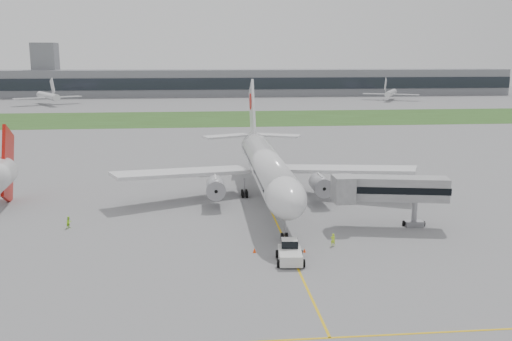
{
  "coord_description": "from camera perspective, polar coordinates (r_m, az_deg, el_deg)",
  "views": [
    {
      "loc": [
        -10.24,
        -81.79,
        22.71
      ],
      "look_at": [
        -1.84,
        2.0,
        5.33
      ],
      "focal_mm": 40.0,
      "sensor_mm": 36.0,
      "label": 1
    }
  ],
  "objects": [
    {
      "name": "grass_strip",
      "position": [
        203.32,
        -2.81,
        5.24
      ],
      "size": [
        600.0,
        50.0,
        0.02
      ],
      "primitive_type": "cube",
      "color": "#2E481B",
      "rests_on": "ground"
    },
    {
      "name": "safety_cone_right",
      "position": [
        67.05,
        4.87,
        -7.95
      ],
      "size": [
        0.37,
        0.37,
        0.5
      ],
      "primitive_type": "cone",
      "color": "#FF420D",
      "rests_on": "ground"
    },
    {
      "name": "ground",
      "position": [
        85.5,
        1.36,
        -3.74
      ],
      "size": [
        600.0,
        600.0,
        0.0
      ],
      "primitive_type": "plane",
      "color": "gray",
      "rests_on": "ground"
    },
    {
      "name": "ground_crew_near",
      "position": [
        69.35,
        7.7,
        -6.88
      ],
      "size": [
        0.59,
        0.41,
        1.57
      ],
      "primitive_type": "imported",
      "rotation": [
        0.0,
        0.0,
        3.2
      ],
      "color": "#CAFF2A",
      "rests_on": "ground"
    },
    {
      "name": "airliner",
      "position": [
        88.91,
        1.0,
        0.61
      ],
      "size": [
        48.13,
        53.95,
        17.88
      ],
      "color": "silver",
      "rests_on": "ground"
    },
    {
      "name": "jet_bridge",
      "position": [
        76.9,
        12.87,
        -1.83
      ],
      "size": [
        15.3,
        5.78,
        6.97
      ],
      "rotation": [
        0.0,
        0.0,
        -0.19
      ],
      "color": "#A0A0A3",
      "rests_on": "ground"
    },
    {
      "name": "ground_crew_far",
      "position": [
        79.45,
        -18.2,
        -4.94
      ],
      "size": [
        0.94,
        0.99,
        1.6
      ],
      "primitive_type": "imported",
      "rotation": [
        0.0,
        0.0,
        0.96
      ],
      "color": "#ABFA29",
      "rests_on": "ground"
    },
    {
      "name": "apron_markings",
      "position": [
        80.73,
        1.8,
        -4.68
      ],
      "size": [
        70.0,
        70.0,
        0.04
      ],
      "primitive_type": null,
      "color": "gold",
      "rests_on": "ground"
    },
    {
      "name": "distant_aircraft_left",
      "position": [
        272.55,
        -20.03,
        6.19
      ],
      "size": [
        38.37,
        37.08,
        11.23
      ],
      "primitive_type": null,
      "rotation": [
        0.0,
        0.0,
        0.52
      ],
      "color": "silver",
      "rests_on": "ground"
    },
    {
      "name": "terminal_building",
      "position": [
        312.22,
        -3.88,
        8.75
      ],
      "size": [
        320.0,
        22.3,
        14.0
      ],
      "color": "gray",
      "rests_on": "ground"
    },
    {
      "name": "safety_cone_left",
      "position": [
        66.72,
        -0.16,
        -7.98
      ],
      "size": [
        0.41,
        0.41,
        0.56
      ],
      "primitive_type": "cone",
      "color": "#FF420D",
      "rests_on": "ground"
    },
    {
      "name": "distant_aircraft_right",
      "position": [
        288.8,
        13.31,
        6.84
      ],
      "size": [
        34.7,
        33.26,
        10.31
      ],
      "primitive_type": null,
      "rotation": [
        0.0,
        0.0,
        -0.46
      ],
      "color": "silver",
      "rests_on": "ground"
    },
    {
      "name": "pushback_tug",
      "position": [
        63.9,
        3.41,
        -8.17
      ],
      "size": [
        3.37,
        4.68,
        2.29
      ],
      "rotation": [
        0.0,
        0.0,
        -0.09
      ],
      "color": "silver",
      "rests_on": "ground"
    },
    {
      "name": "control_tower",
      "position": [
        324.56,
        -20.09,
        6.95
      ],
      "size": [
        12.0,
        12.0,
        56.0
      ],
      "primitive_type": null,
      "color": "gray",
      "rests_on": "ground"
    }
  ]
}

